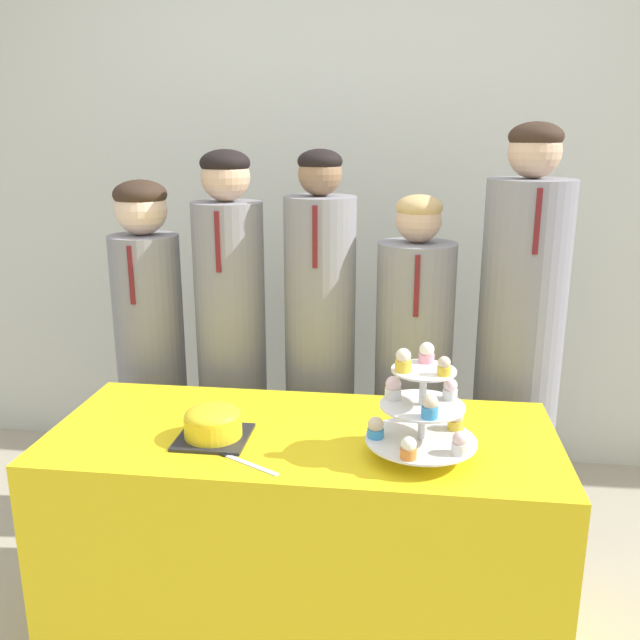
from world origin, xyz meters
TOP-DOWN VIEW (x-y plane):
  - wall_back at (0.00, 1.70)m, footprint 9.00×0.06m
  - table at (0.00, 0.33)m, footprint 1.54×0.66m
  - round_cake at (-0.26, 0.25)m, footprint 0.21×0.21m
  - cake_knife at (-0.18, 0.14)m, footprint 0.24×0.15m
  - cupcake_stand at (0.36, 0.21)m, footprint 0.31×0.31m
  - student_0 at (-0.71, 0.92)m, footprint 0.27×0.28m
  - student_1 at (-0.37, 0.92)m, footprint 0.27×0.28m
  - student_2 at (-0.02, 0.92)m, footprint 0.27×0.28m
  - student_3 at (0.34, 0.92)m, footprint 0.29×0.30m
  - student_4 at (0.73, 0.92)m, footprint 0.31×0.32m

SIDE VIEW (x-z plane):
  - table at x=0.00m, z-range 0.00..0.71m
  - student_3 at x=0.34m, z-range -0.04..1.34m
  - student_0 at x=-0.71m, z-range -0.02..1.41m
  - cake_knife at x=-0.18m, z-range 0.71..0.72m
  - student_2 at x=-0.02m, z-range -0.04..1.51m
  - student_1 at x=-0.37m, z-range -0.03..1.51m
  - round_cake at x=-0.26m, z-range 0.71..0.82m
  - student_4 at x=0.73m, z-range -0.04..1.59m
  - cupcake_stand at x=0.36m, z-range 0.69..1.02m
  - wall_back at x=0.00m, z-range 0.00..2.70m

